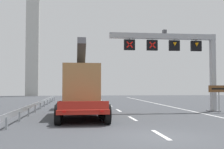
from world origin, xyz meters
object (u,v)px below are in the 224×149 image
object	(u,v)px
bridge_pylon_distant	(33,1)
heavy_haul_truck_red	(80,88)
tourist_info_sign_brown	(219,92)
overhead_lane_gantry	(179,50)

from	to	relation	value
bridge_pylon_distant	heavy_haul_truck_red	bearing A→B (deg)	-76.43
bridge_pylon_distant	tourist_info_sign_brown	bearing A→B (deg)	-64.31
overhead_lane_gantry	bridge_pylon_distant	size ratio (longest dim) A/B	0.22
overhead_lane_gantry	tourist_info_sign_brown	world-z (taller)	overhead_lane_gantry
overhead_lane_gantry	heavy_haul_truck_red	bearing A→B (deg)	179.11
heavy_haul_truck_red	bridge_pylon_distant	bearing A→B (deg)	103.57
heavy_haul_truck_red	tourist_info_sign_brown	distance (m)	11.07
bridge_pylon_distant	overhead_lane_gantry	bearing A→B (deg)	-66.63
overhead_lane_gantry	bridge_pylon_distant	distance (m)	49.29
overhead_lane_gantry	heavy_haul_truck_red	distance (m)	8.76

